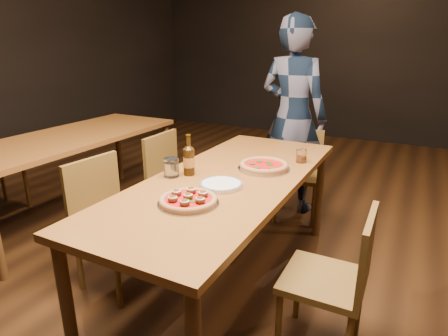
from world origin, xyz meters
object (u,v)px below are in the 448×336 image
at_px(pizza_meatball, 188,200).
at_px(beer_bottle, 189,161).
at_px(table_left, 69,144).
at_px(amber_glass, 301,156).
at_px(chair_main_e, 323,279).
at_px(diner, 293,117).
at_px(pizza_margherita, 264,166).
at_px(chair_main_nw, 116,224).
at_px(chair_main_sw, 183,187).
at_px(table_main, 228,188).
at_px(chair_end, 298,175).
at_px(water_glass, 171,168).
at_px(plate_stack, 221,185).

distance_m(pizza_meatball, beer_bottle, 0.44).
distance_m(table_left, amber_glass, 2.01).
height_order(chair_main_e, diner, diner).
bearing_deg(diner, pizza_margherita, 109.58).
distance_m(table_left, pizza_meatball, 1.86).
bearing_deg(chair_main_nw, chair_main_sw, 3.58).
relative_size(pizza_margherita, diner, 0.19).
height_order(table_left, diner, diner).
xyz_separation_m(beer_bottle, amber_glass, (0.52, 0.56, -0.04)).
bearing_deg(chair_main_sw, beer_bottle, -142.74).
distance_m(table_main, amber_glass, 0.58).
xyz_separation_m(table_left, pizza_meatball, (1.70, -0.74, 0.09)).
distance_m(chair_main_e, amber_glass, 0.90).
distance_m(chair_main_e, chair_end, 1.54).
distance_m(chair_main_nw, chair_main_e, 1.28).
distance_m(water_glass, diner, 1.56).
bearing_deg(amber_glass, pizza_meatball, -107.69).
height_order(table_main, pizza_margherita, pizza_margherita).
distance_m(table_left, pizza_margherita, 1.84).
distance_m(chair_main_nw, diner, 1.85).
relative_size(chair_main_nw, plate_stack, 3.73).
xyz_separation_m(chair_end, pizza_margherita, (0.05, -0.95, 0.36)).
height_order(pizza_meatball, diner, diner).
bearing_deg(chair_end, pizza_meatball, -102.95).
xyz_separation_m(water_glass, diner, (0.25, 1.54, 0.07)).
bearing_deg(water_glass, chair_main_e, -6.22).
distance_m(chair_main_sw, diner, 1.21).
relative_size(chair_main_nw, amber_glass, 9.99).
bearing_deg(water_glass, chair_main_nw, -153.16).
height_order(chair_main_sw, plate_stack, chair_main_sw).
relative_size(pizza_meatball, plate_stack, 1.31).
height_order(chair_main_e, amber_glass, amber_glass).
bearing_deg(pizza_meatball, chair_main_nw, 168.34).
xyz_separation_m(pizza_margherita, amber_glass, (0.17, 0.25, 0.02)).
relative_size(chair_main_sw, diner, 0.50).
bearing_deg(pizza_margherita, diner, 99.19).
bearing_deg(plate_stack, pizza_margherita, 76.47).
xyz_separation_m(table_left, chair_main_nw, (1.08, -0.61, -0.24)).
bearing_deg(table_main, plate_stack, -76.17).
xyz_separation_m(chair_main_e, diner, (-0.71, 1.65, 0.46)).
xyz_separation_m(beer_bottle, water_glass, (-0.08, -0.07, -0.03)).
distance_m(plate_stack, diner, 1.56).
bearing_deg(chair_main_e, water_glass, -96.93).
relative_size(amber_glass, diner, 0.05).
relative_size(table_main, chair_main_sw, 2.27).
distance_m(table_main, diner, 1.41).
relative_size(chair_main_e, amber_glass, 9.43).
relative_size(pizza_meatball, water_glass, 2.74).
bearing_deg(chair_end, table_left, -163.79).
relative_size(table_main, pizza_meatball, 6.55).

